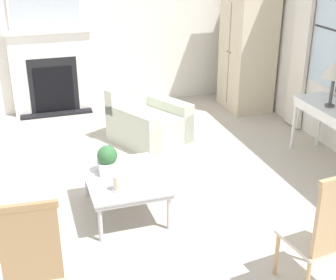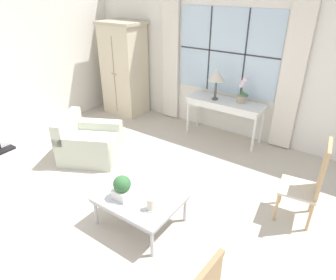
# 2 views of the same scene
# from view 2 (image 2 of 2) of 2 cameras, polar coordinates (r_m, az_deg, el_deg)

# --- Properties ---
(ground_plane) EXTENTS (14.00, 14.00, 0.00)m
(ground_plane) POSITION_cam_2_polar(r_m,az_deg,el_deg) (4.10, -9.40, -13.09)
(ground_plane) COLOR #BCB2A3
(wall_back_windowed) EXTENTS (7.20, 0.14, 2.80)m
(wall_back_windowed) POSITION_cam_2_polar(r_m,az_deg,el_deg) (5.77, 11.12, 14.68)
(wall_back_windowed) COLOR silver
(wall_back_windowed) RESTS_ON ground_plane
(wall_left) EXTENTS (0.06, 7.20, 2.80)m
(wall_left) POSITION_cam_2_polar(r_m,az_deg,el_deg) (6.10, -28.04, 12.80)
(wall_left) COLOR silver
(wall_left) RESTS_ON ground_plane
(armoire) EXTENTS (0.92, 0.69, 1.96)m
(armoire) POSITION_cam_2_polar(r_m,az_deg,el_deg) (6.74, -8.32, 13.24)
(armoire) COLOR beige
(armoire) RESTS_ON ground_plane
(console_table) EXTENTS (1.41, 0.48, 0.75)m
(console_table) POSITION_cam_2_polar(r_m,az_deg,el_deg) (5.62, 10.81, 6.56)
(console_table) COLOR white
(console_table) RESTS_ON ground_plane
(table_lamp) EXTENTS (0.30, 0.30, 0.57)m
(table_lamp) POSITION_cam_2_polar(r_m,az_deg,el_deg) (5.49, 9.25, 12.03)
(table_lamp) COLOR #4C4742
(table_lamp) RESTS_ON console_table
(potted_orchid) EXTENTS (0.21, 0.16, 0.48)m
(potted_orchid) POSITION_cam_2_polar(r_m,az_deg,el_deg) (5.50, 13.92, 8.73)
(potted_orchid) COLOR tan
(potted_orchid) RESTS_ON console_table
(armchair_upholstered) EXTENTS (1.18, 1.16, 0.74)m
(armchair_upholstered) POSITION_cam_2_polar(r_m,az_deg,el_deg) (5.20, -14.81, -0.68)
(armchair_upholstered) COLOR beige
(armchair_upholstered) RESTS_ON ground_plane
(side_chair_wooden) EXTENTS (0.49, 0.49, 1.10)m
(side_chair_wooden) POSITION_cam_2_polar(r_m,az_deg,el_deg) (3.94, 25.61, -6.91)
(side_chair_wooden) COLOR beige
(side_chair_wooden) RESTS_ON ground_plane
(coffee_table) EXTENTS (0.96, 0.77, 0.41)m
(coffee_table) POSITION_cam_2_polar(r_m,az_deg,el_deg) (3.66, -5.33, -11.02)
(coffee_table) COLOR #BCBCC1
(coffee_table) RESTS_ON ground_plane
(potted_plant_small) EXTENTS (0.21, 0.21, 0.29)m
(potted_plant_small) POSITION_cam_2_polar(r_m,az_deg,el_deg) (3.55, -8.70, -8.89)
(potted_plant_small) COLOR white
(potted_plant_small) RESTS_ON coffee_table
(pillar_candle) EXTENTS (0.12, 0.12, 0.16)m
(pillar_candle) POSITION_cam_2_polar(r_m,az_deg,el_deg) (3.39, -3.35, -12.14)
(pillar_candle) COLOR silver
(pillar_candle) RESTS_ON coffee_table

